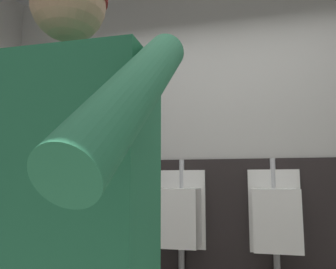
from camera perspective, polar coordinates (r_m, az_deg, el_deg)
name	(u,v)px	position (r m, az deg, el deg)	size (l,w,h in m)	color
wall_back	(227,136)	(3.03, 9.81, -0.27)	(4.78, 0.12, 2.89)	#B2B2AD
wainscot_band_back	(229,235)	(2.96, 10.08, -16.10)	(4.18, 0.03, 1.24)	black
urinal_left	(94,214)	(3.10, -12.19, -12.76)	(0.40, 0.34, 1.24)	white
urinal_middle	(179,216)	(2.86, 1.83, -13.37)	(0.40, 0.34, 1.24)	white
urinal_right	(276,218)	(2.80, 17.44, -13.14)	(0.40, 0.34, 1.24)	white
privacy_divider_panel	(133,194)	(2.88, -5.90, -9.84)	(0.04, 0.40, 0.90)	#4C4C51
person	(58,221)	(0.92, -17.86, -13.44)	(0.68, 0.60, 1.64)	#2D3342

